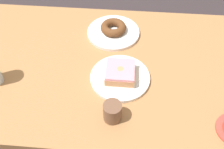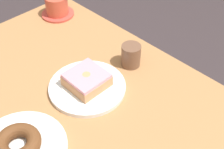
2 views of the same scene
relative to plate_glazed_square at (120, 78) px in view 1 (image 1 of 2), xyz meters
The scene contains 9 objects.
ground_plane 0.77m from the plate_glazed_square, 143.36° to the left, with size 6.00×6.00×0.00m, color #372D30.
table 0.15m from the plate_glazed_square, 143.36° to the left, with size 1.12×0.71×0.76m.
plate_glazed_square is the anchor object (origin of this frame).
napkin_glazed_square 0.01m from the plate_glazed_square, ahead, with size 0.14×0.14×0.00m, color white.
donut_glazed_square 0.03m from the plate_glazed_square, ahead, with size 0.10×0.10×0.04m.
plate_chocolate_ring 0.25m from the plate_glazed_square, 100.21° to the left, with size 0.22×0.22×0.01m, color white.
napkin_chocolate_ring 0.25m from the plate_glazed_square, 100.21° to the left, with size 0.14×0.14×0.00m, color white.
donut_chocolate_ring 0.25m from the plate_glazed_square, 100.21° to the left, with size 0.11×0.11×0.03m, color brown.
sugar_jar 0.17m from the plate_glazed_square, 94.85° to the right, with size 0.06×0.06×0.07m, color brown.
Camera 1 is at (0.11, -0.65, 1.48)m, focal length 40.52 mm.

